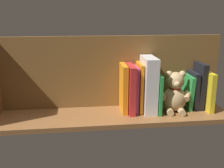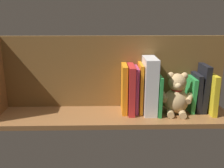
% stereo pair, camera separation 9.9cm
% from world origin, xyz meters
% --- Properties ---
extents(ground_plane, '(1.10, 0.25, 0.02)m').
position_xyz_m(ground_plane, '(0.00, 0.00, -0.01)').
color(ground_plane, brown).
extents(shelf_back_panel, '(1.10, 0.02, 0.35)m').
position_xyz_m(shelf_back_panel, '(0.00, -0.10, 0.18)').
color(shelf_back_panel, brown).
rests_on(shelf_back_panel, ground_plane).
extents(book_0, '(0.03, 0.15, 0.19)m').
position_xyz_m(book_0, '(-0.46, -0.01, 0.09)').
color(book_0, yellow).
rests_on(book_0, ground_plane).
extents(book_1, '(0.03, 0.12, 0.22)m').
position_xyz_m(book_1, '(-0.43, -0.03, 0.11)').
color(book_1, black).
rests_on(book_1, ground_plane).
extents(book_2, '(0.03, 0.11, 0.18)m').
position_xyz_m(book_2, '(-0.40, -0.03, 0.09)').
color(book_2, black).
rests_on(book_2, ground_plane).
extents(book_3, '(0.02, 0.12, 0.16)m').
position_xyz_m(book_3, '(-0.38, -0.03, 0.08)').
color(book_3, green).
rests_on(book_3, ground_plane).
extents(teddy_bear, '(0.16, 0.14, 0.20)m').
position_xyz_m(teddy_bear, '(-0.30, 0.00, 0.09)').
color(teddy_bear, tan).
rests_on(teddy_bear, ground_plane).
extents(book_4, '(0.01, 0.16, 0.19)m').
position_xyz_m(book_4, '(-0.21, -0.01, 0.09)').
color(book_4, green).
rests_on(book_4, ground_plane).
extents(dictionary_thick_white, '(0.06, 0.15, 0.26)m').
position_xyz_m(dictionary_thick_white, '(-0.17, -0.02, 0.13)').
color(dictionary_thick_white, white).
rests_on(dictionary_thick_white, ground_plane).
extents(book_5, '(0.01, 0.12, 0.23)m').
position_xyz_m(book_5, '(-0.13, -0.03, 0.12)').
color(book_5, orange).
rests_on(book_5, ground_plane).
extents(book_6, '(0.01, 0.12, 0.22)m').
position_xyz_m(book_6, '(-0.11, -0.03, 0.11)').
color(book_6, '#B23F72').
rests_on(book_6, ground_plane).
extents(book_7, '(0.03, 0.14, 0.23)m').
position_xyz_m(book_7, '(-0.09, -0.02, 0.11)').
color(book_7, red).
rests_on(book_7, ground_plane).
extents(book_8, '(0.02, 0.13, 0.23)m').
position_xyz_m(book_8, '(-0.06, -0.03, 0.11)').
color(book_8, orange).
rests_on(book_8, ground_plane).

